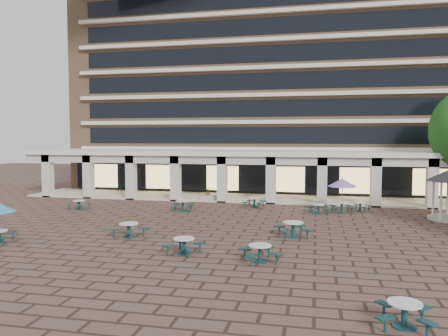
{
  "coord_description": "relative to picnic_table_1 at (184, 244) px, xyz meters",
  "views": [
    {
      "loc": [
        5.83,
        -24.34,
        5.59
      ],
      "look_at": [
        0.04,
        3.0,
        3.63
      ],
      "focal_mm": 35.0,
      "sensor_mm": 36.0,
      "label": 1
    }
  ],
  "objects": [
    {
      "name": "apartment_building",
      "position": [
        0.33,
        30.0,
        12.14
      ],
      "size": [
        40.0,
        15.5,
        25.2
      ],
      "color": "#977555",
      "rests_on": "ground"
    },
    {
      "name": "picnic_table_13",
      "position": [
        9.5,
        14.53,
        -0.07
      ],
      "size": [
        1.81,
        1.81,
        0.66
      ],
      "rotation": [
        0.0,
        0.0,
        -0.42
      ],
      "color": "#143B3E",
      "rests_on": "ground"
    },
    {
      "name": "picnic_table_2",
      "position": [
        3.75,
        -0.6,
        0.0
      ],
      "size": [
        2.13,
        2.13,
        0.78
      ],
      "rotation": [
        0.0,
        0.0,
        0.41
      ],
      "color": "#143B3E",
      "rests_on": "ground"
    },
    {
      "name": "ground",
      "position": [
        0.33,
        4.53,
        -0.46
      ],
      "size": [
        120.0,
        120.0,
        0.0
      ],
      "primitive_type": "plane",
      "color": "brown",
      "rests_on": "ground"
    },
    {
      "name": "planter_left",
      "position": [
        -3.14,
        17.43,
        -0.01
      ],
      "size": [
        1.5,
        0.73,
        1.2
      ],
      "color": "#999993",
      "rests_on": "ground"
    },
    {
      "name": "picnic_table_8",
      "position": [
        -11.91,
        10.88,
        -0.05
      ],
      "size": [
        1.74,
        1.74,
        0.69
      ],
      "rotation": [
        0.0,
        0.0,
        -0.18
      ],
      "color": "#143B3E",
      "rests_on": "ground"
    },
    {
      "name": "picnic_table_9",
      "position": [
        -3.71,
        11.69,
        0.02
      ],
      "size": [
        2.09,
        2.09,
        0.81
      ],
      "rotation": [
        0.0,
        0.0,
        0.24
      ],
      "color": "#143B3E",
      "rests_on": "ground"
    },
    {
      "name": "picnic_table_3",
      "position": [
        8.78,
        -6.47,
        -0.01
      ],
      "size": [
        1.82,
        1.82,
        0.75
      ],
      "rotation": [
        0.0,
        0.0,
        -0.11
      ],
      "color": "#143B3E",
      "rests_on": "ground"
    },
    {
      "name": "picnic_table_11",
      "position": [
        8.08,
        13.49,
        1.69
      ],
      "size": [
        2.19,
        2.19,
        2.53
      ],
      "rotation": [
        0.0,
        0.0,
        0.17
      ],
      "color": "#143B3E",
      "rests_on": "ground"
    },
    {
      "name": "picnic_table_12",
      "position": [
        1.37,
        14.53,
        0.01
      ],
      "size": [
        1.94,
        1.94,
        0.79
      ],
      "rotation": [
        0.0,
        0.0,
        -0.14
      ],
      "color": "#143B3E",
      "rests_on": "ground"
    },
    {
      "name": "retail_arcade",
      "position": [
        0.33,
        19.33,
        2.54
      ],
      "size": [
        42.0,
        6.6,
        4.4
      ],
      "color": "white",
      "rests_on": "ground"
    },
    {
      "name": "planter_right",
      "position": [
        2.69,
        17.43,
        0.07
      ],
      "size": [
        1.5,
        0.85,
        1.29
      ],
      "color": "#999993",
      "rests_on": "ground"
    },
    {
      "name": "picnic_table_5",
      "position": [
        -4.1,
        2.77,
        0.01
      ],
      "size": [
        2.09,
        2.09,
        0.79
      ],
      "rotation": [
        0.0,
        0.0,
        -0.3
      ],
      "color": "#143B3E",
      "rests_on": "ground"
    },
    {
      "name": "picnic_table_7",
      "position": [
        4.95,
        4.64,
        0.05
      ],
      "size": [
        2.3,
        2.3,
        0.86
      ],
      "rotation": [
        0.0,
        0.0,
        0.32
      ],
      "color": "#143B3E",
      "rests_on": "ground"
    },
    {
      "name": "picnic_table_1",
      "position": [
        0.0,
        0.0,
        0.0
      ],
      "size": [
        2.0,
        2.0,
        0.77
      ],
      "rotation": [
        0.0,
        0.0,
        -0.24
      ],
      "color": "#143B3E",
      "rests_on": "ground"
    },
    {
      "name": "picnic_table_10",
      "position": [
        6.38,
        12.65,
        -0.05
      ],
      "size": [
        1.73,
        1.73,
        0.7
      ],
      "rotation": [
        0.0,
        0.0,
        0.16
      ],
      "color": "#143B3E",
      "rests_on": "ground"
    }
  ]
}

